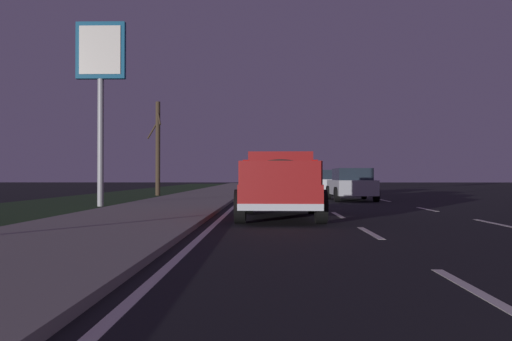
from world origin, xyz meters
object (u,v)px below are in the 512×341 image
object	(u,v)px
pickup_truck	(281,183)
gas_price_sign	(101,68)
sedan_silver	(351,184)
sedan_white	(332,182)
bare_tree_far	(158,147)

from	to	relation	value
pickup_truck	gas_price_sign	distance (m)	9.82
pickup_truck	sedan_silver	distance (m)	11.59
sedan_silver	sedan_white	bearing A→B (deg)	0.57
sedan_silver	bare_tree_far	xyz separation A→B (m)	(6.40, 10.66, 2.14)
sedan_white	gas_price_sign	bearing A→B (deg)	141.12
bare_tree_far	sedan_white	bearing A→B (deg)	-84.24
pickup_truck	sedan_silver	size ratio (longest dim) A/B	1.24
gas_price_sign	sedan_white	bearing A→B (deg)	-38.88
pickup_truck	gas_price_sign	xyz separation A→B (m)	(5.55, 6.81, 4.39)
sedan_white	sedan_silver	bearing A→B (deg)	-179.43
gas_price_sign	sedan_silver	bearing A→B (deg)	-62.55
sedan_silver	gas_price_sign	distance (m)	12.67
pickup_truck	gas_price_sign	world-z (taller)	gas_price_sign
sedan_silver	sedan_white	distance (m)	7.47
sedan_white	bare_tree_far	xyz separation A→B (m)	(-1.07, 10.58, 2.14)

